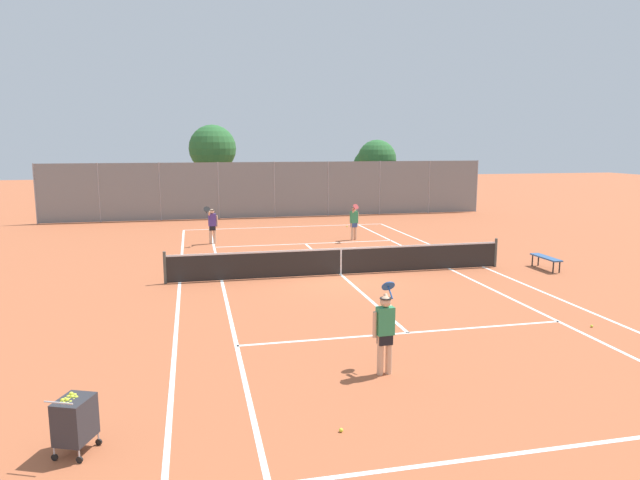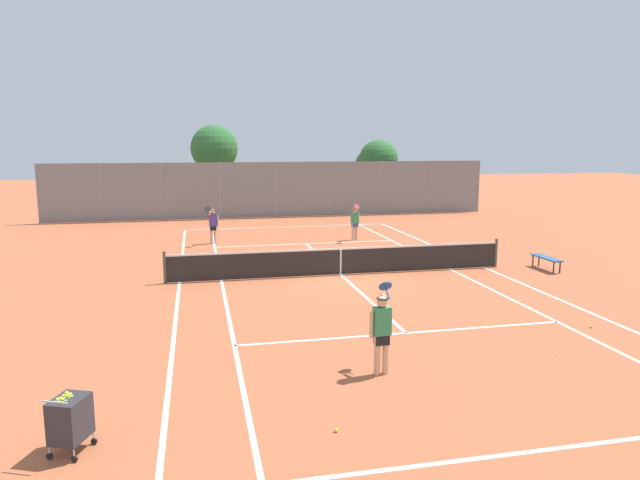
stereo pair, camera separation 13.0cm
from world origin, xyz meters
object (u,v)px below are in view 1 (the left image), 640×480
loose_tennis_ball_1 (347,226)px  loose_tennis_ball_3 (592,326)px  courtside_bench (546,258)px  tennis_net (341,260)px  player_near_side (385,329)px  tree_behind_left (213,150)px  player_far_left (212,224)px  loose_tennis_ball_0 (387,325)px  tree_behind_right (374,161)px  player_far_right (354,221)px  loose_tennis_ball_2 (341,430)px  ball_cart (75,419)px

loose_tennis_ball_1 → loose_tennis_ball_3: same height
courtside_bench → tennis_net: bearing=173.9°
player_near_side → tree_behind_left: 28.60m
player_far_left → loose_tennis_ball_0: 13.70m
tennis_net → tree_behind_right: (7.32, 18.87, 2.87)m
player_far_left → loose_tennis_ball_1: 8.38m
tree_behind_left → tree_behind_right: size_ratio=1.20×
loose_tennis_ball_0 → loose_tennis_ball_1: (3.59, 16.91, 0.00)m
tree_behind_right → player_far_left: bearing=-134.9°
loose_tennis_ball_1 → tree_behind_left: (-6.81, 8.57, 4.11)m
player_far_right → courtside_bench: 9.26m
player_far_left → tree_behind_right: bearing=45.1°
player_near_side → player_far_left: same height
loose_tennis_ball_2 → tree_behind_left: (-0.72, 30.41, 4.11)m
ball_cart → loose_tennis_ball_1: bearing=65.0°
tennis_net → ball_cart: bearing=-123.1°
ball_cart → courtside_bench: size_ratio=0.64×
player_far_right → loose_tennis_ball_2: bearing=-106.7°
player_near_side → player_far_right: same height
ball_cart → loose_tennis_ball_1: (10.08, 21.57, -0.50)m
player_near_side → loose_tennis_ball_2: (-1.44, -2.08, -0.89)m
player_near_side → tennis_net: bearing=80.9°
tree_behind_right → loose_tennis_ball_1: bearing=-117.6°
player_far_left → courtside_bench: size_ratio=1.18×
loose_tennis_ball_1 → tree_behind_left: size_ratio=0.01×
player_near_side → courtside_bench: player_near_side is taller
player_far_left → loose_tennis_ball_3: size_ratio=26.88×
player_near_side → courtside_bench: bearing=41.3°
courtside_bench → player_far_right: bearing=123.1°
player_far_right → loose_tennis_ball_3: bearing=-81.1°
loose_tennis_ball_1 → tree_behind_right: (4.04, 7.73, 3.35)m
player_far_left → courtside_bench: player_far_left is taller
tree_behind_left → tree_behind_right: (10.86, -0.84, -0.77)m
player_far_left → loose_tennis_ball_1: player_far_left is taller
tennis_net → player_far_right: player_far_right is taller
loose_tennis_ball_2 → player_far_right: bearing=73.3°
loose_tennis_ball_0 → tree_behind_right: 26.01m
player_near_side → player_far_left: size_ratio=1.00×
tree_behind_right → courtside_bench: bearing=-89.4°
player_far_right → courtside_bench: size_ratio=1.18×
player_far_right → courtside_bench: player_far_right is taller
tennis_net → player_far_right: 7.37m
tree_behind_left → courtside_bench: bearing=-61.7°
tennis_net → player_far_left: bearing=119.4°
player_far_right → player_far_left: bearing=176.4°
tennis_net → loose_tennis_ball_1: tennis_net is taller
tennis_net → loose_tennis_ball_1: size_ratio=181.82×
tennis_net → loose_tennis_ball_1: (3.28, 11.14, -0.48)m
player_far_right → loose_tennis_ball_1: 4.37m
courtside_bench → player_far_left: bearing=145.0°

